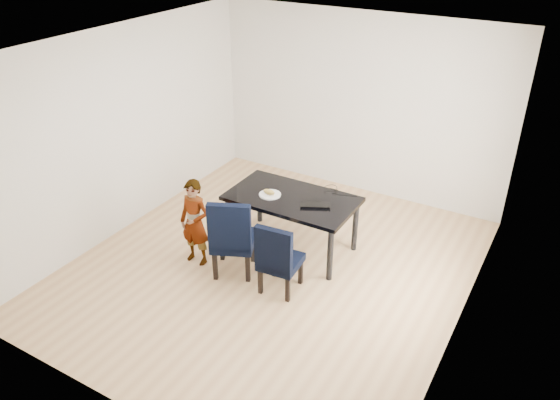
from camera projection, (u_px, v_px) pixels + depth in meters
The scene contains 14 objects.
floor at pixel (272, 267), 6.77m from camera, with size 4.50×5.00×0.01m, color tan.
ceiling at pixel (270, 46), 5.47m from camera, with size 4.50×5.00×0.01m, color white.
wall_back at pixel (359, 105), 8.02m from camera, with size 4.50×0.01×2.70m, color white.
wall_front at pixel (105, 289), 4.22m from camera, with size 4.50×0.01×2.70m, color silver.
wall_left at pixel (123, 131), 7.11m from camera, with size 0.01×5.00×2.70m, color white.
wall_right at pixel (476, 220), 5.13m from camera, with size 0.01×5.00×2.70m, color white.
dining_table at pixel (292, 223), 6.97m from camera, with size 1.60×0.90×0.75m, color black.
chair_left at pixel (233, 234), 6.47m from camera, with size 0.50×0.52×1.03m, color black.
chair_right at pixel (281, 256), 6.18m from camera, with size 0.44×0.45×0.91m, color black.
child at pixel (195, 223), 6.62m from camera, with size 0.41×0.27×1.12m, color orange.
plate at pixel (270, 195), 6.83m from camera, with size 0.28×0.28×0.02m, color silver.
sandwich at pixel (269, 192), 6.81m from camera, with size 0.16×0.07×0.06m, color olive.
laptop at pixel (315, 203), 6.63m from camera, with size 0.36×0.23×0.03m, color black.
cable_tangle at pixel (331, 192), 6.89m from camera, with size 0.16×0.16×0.01m, color black.
Camera 1 is at (2.87, -4.74, 3.98)m, focal length 35.00 mm.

